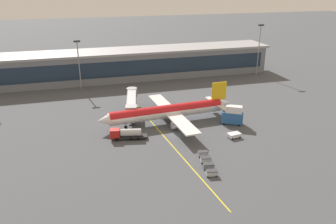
{
  "coord_description": "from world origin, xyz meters",
  "views": [
    {
      "loc": [
        -26.88,
        -87.71,
        43.99
      ],
      "look_at": [
        0.23,
        7.88,
        4.5
      ],
      "focal_mm": 35.76,
      "sensor_mm": 36.0,
      "label": 1
    }
  ],
  "objects_px": {
    "pushback_tug": "(234,135)",
    "baggage_cart_2": "(206,160)",
    "catering_lift": "(233,115)",
    "baggage_cart_3": "(203,154)",
    "baggage_cart_1": "(208,166)",
    "baggage_cart_0": "(211,173)",
    "main_airliner": "(168,111)",
    "fuel_tanker": "(126,134)"
  },
  "relations": [
    {
      "from": "fuel_tanker",
      "to": "pushback_tug",
      "type": "bearing_deg",
      "value": -14.01
    },
    {
      "from": "baggage_cart_0",
      "to": "baggage_cart_2",
      "type": "distance_m",
      "value": 6.4
    },
    {
      "from": "baggage_cart_1",
      "to": "baggage_cart_3",
      "type": "bearing_deg",
      "value": 80.79
    },
    {
      "from": "main_airliner",
      "to": "baggage_cart_2",
      "type": "distance_m",
      "value": 27.91
    },
    {
      "from": "main_airliner",
      "to": "baggage_cart_1",
      "type": "relative_size",
      "value": 16.17
    },
    {
      "from": "fuel_tanker",
      "to": "pushback_tug",
      "type": "distance_m",
      "value": 32.17
    },
    {
      "from": "catering_lift",
      "to": "baggage_cart_3",
      "type": "bearing_deg",
      "value": -134.39
    },
    {
      "from": "baggage_cart_1",
      "to": "baggage_cart_0",
      "type": "bearing_deg",
      "value": -99.21
    },
    {
      "from": "pushback_tug",
      "to": "baggage_cart_0",
      "type": "distance_m",
      "value": 22.93
    },
    {
      "from": "main_airliner",
      "to": "baggage_cart_0",
      "type": "relative_size",
      "value": 16.17
    },
    {
      "from": "fuel_tanker",
      "to": "baggage_cart_1",
      "type": "xyz_separation_m",
      "value": [
        17.0,
        -22.22,
        -0.96
      ]
    },
    {
      "from": "baggage_cart_0",
      "to": "baggage_cart_2",
      "type": "bearing_deg",
      "value": 80.79
    },
    {
      "from": "pushback_tug",
      "to": "baggage_cart_3",
      "type": "height_order",
      "value": "baggage_cart_3"
    },
    {
      "from": "main_airliner",
      "to": "baggage_cart_0",
      "type": "bearing_deg",
      "value": -87.81
    },
    {
      "from": "baggage_cart_1",
      "to": "baggage_cart_2",
      "type": "distance_m",
      "value": 3.2
    },
    {
      "from": "baggage_cart_0",
      "to": "baggage_cart_2",
      "type": "height_order",
      "value": "same"
    },
    {
      "from": "main_airliner",
      "to": "fuel_tanker",
      "type": "bearing_deg",
      "value": -150.54
    },
    {
      "from": "baggage_cart_0",
      "to": "catering_lift",
      "type": "bearing_deg",
      "value": 55.36
    },
    {
      "from": "catering_lift",
      "to": "baggage_cart_0",
      "type": "relative_size",
      "value": 2.49
    },
    {
      "from": "baggage_cart_3",
      "to": "baggage_cart_0",
      "type": "bearing_deg",
      "value": -99.21
    },
    {
      "from": "main_airliner",
      "to": "pushback_tug",
      "type": "relative_size",
      "value": 11.26
    },
    {
      "from": "baggage_cart_3",
      "to": "main_airliner",
      "type": "bearing_deg",
      "value": 96.6
    },
    {
      "from": "catering_lift",
      "to": "baggage_cart_0",
      "type": "xyz_separation_m",
      "value": [
        -18.56,
        -26.87,
        -2.28
      ]
    },
    {
      "from": "main_airliner",
      "to": "baggage_cart_0",
      "type": "distance_m",
      "value": 34.13
    },
    {
      "from": "baggage_cart_1",
      "to": "baggage_cart_2",
      "type": "xyz_separation_m",
      "value": [
        0.51,
        3.16,
        0.0
      ]
    },
    {
      "from": "main_airliner",
      "to": "baggage_cart_1",
      "type": "height_order",
      "value": "main_airliner"
    },
    {
      "from": "catering_lift",
      "to": "baggage_cart_1",
      "type": "relative_size",
      "value": 2.49
    },
    {
      "from": "fuel_tanker",
      "to": "baggage_cart_3",
      "type": "height_order",
      "value": "fuel_tanker"
    },
    {
      "from": "pushback_tug",
      "to": "baggage_cart_2",
      "type": "distance_m",
      "value": 17.73
    },
    {
      "from": "baggage_cart_0",
      "to": "baggage_cart_1",
      "type": "height_order",
      "value": "same"
    },
    {
      "from": "pushback_tug",
      "to": "baggage_cart_1",
      "type": "xyz_separation_m",
      "value": [
        -14.2,
        -14.44,
        -0.07
      ]
    },
    {
      "from": "fuel_tanker",
      "to": "baggage_cart_3",
      "type": "xyz_separation_m",
      "value": [
        18.03,
        -15.91,
        -0.96
      ]
    },
    {
      "from": "main_airliner",
      "to": "baggage_cart_3",
      "type": "height_order",
      "value": "main_airliner"
    },
    {
      "from": "main_airliner",
      "to": "baggage_cart_1",
      "type": "xyz_separation_m",
      "value": [
        1.81,
        -30.8,
        -3.1
      ]
    },
    {
      "from": "baggage_cart_0",
      "to": "main_airliner",
      "type": "bearing_deg",
      "value": 92.19
    },
    {
      "from": "fuel_tanker",
      "to": "catering_lift",
      "type": "bearing_deg",
      "value": 2.43
    },
    {
      "from": "catering_lift",
      "to": "baggage_cart_3",
      "type": "xyz_separation_m",
      "value": [
        -17.03,
        -17.39,
        -2.28
      ]
    },
    {
      "from": "baggage_cart_1",
      "to": "baggage_cart_3",
      "type": "relative_size",
      "value": 1.0
    },
    {
      "from": "pushback_tug",
      "to": "baggage_cart_0",
      "type": "bearing_deg",
      "value": -129.89
    },
    {
      "from": "main_airliner",
      "to": "baggage_cart_1",
      "type": "bearing_deg",
      "value": -86.64
    },
    {
      "from": "baggage_cart_0",
      "to": "baggage_cart_1",
      "type": "distance_m",
      "value": 3.2
    },
    {
      "from": "pushback_tug",
      "to": "baggage_cart_3",
      "type": "bearing_deg",
      "value": -148.35
    }
  ]
}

